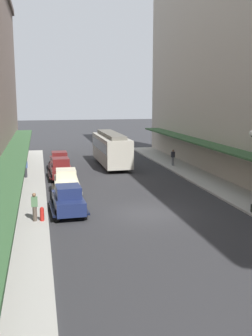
% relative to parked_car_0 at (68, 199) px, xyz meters
% --- Properties ---
extents(ground_plane, '(200.00, 200.00, 0.00)m').
position_rel_parked_car_0_xyz_m(ground_plane, '(4.76, -0.90, -0.94)').
color(ground_plane, '#2D2D30').
extents(sidewalk_left, '(3.00, 60.00, 0.15)m').
position_rel_parked_car_0_xyz_m(sidewalk_left, '(-2.74, -0.90, -0.87)').
color(sidewalk_left, '#A8A59E').
rests_on(sidewalk_left, ground).
extents(parked_car_0, '(2.27, 4.31, 1.84)m').
position_rel_parked_car_0_xyz_m(parked_car_0, '(0.00, 0.00, 0.00)').
color(parked_car_0, '#19234C').
rests_on(parked_car_0, ground).
extents(parked_car_1, '(2.25, 4.30, 1.84)m').
position_rel_parked_car_0_xyz_m(parked_car_1, '(0.24, 5.10, 0.00)').
color(parked_car_1, beige).
rests_on(parked_car_1, ground).
extents(parked_car_2, '(2.22, 4.29, 1.84)m').
position_rel_parked_car_0_xyz_m(parked_car_2, '(0.16, 10.70, 0.00)').
color(parked_car_2, '#591919').
rests_on(parked_car_2, ground).
extents(parked_car_3, '(2.16, 4.27, 1.84)m').
position_rel_parked_car_0_xyz_m(parked_car_3, '(0.25, 15.15, 0.00)').
color(parked_car_3, '#591919').
rests_on(parked_car_3, ground).
extents(streetcar, '(2.58, 9.62, 3.46)m').
position_rel_parked_car_0_xyz_m(streetcar, '(5.65, 16.28, 0.96)').
color(streetcar, '#ADA899').
rests_on(streetcar, ground).
extents(fire_hydrant, '(0.24, 0.24, 0.82)m').
position_rel_parked_car_0_xyz_m(fire_hydrant, '(-1.59, -1.44, -0.38)').
color(fire_hydrant, '#B21E19').
rests_on(fire_hydrant, sidewalk_left).
extents(pedestrian_0, '(0.36, 0.28, 1.67)m').
position_rel_parked_car_0_xyz_m(pedestrian_0, '(-3.55, 5.41, 0.07)').
color(pedestrian_0, '#4C4238').
rests_on(pedestrian_0, sidewalk_left).
extents(pedestrian_1, '(0.36, 0.24, 1.64)m').
position_rel_parked_car_0_xyz_m(pedestrian_1, '(-2.85, 11.34, 0.05)').
color(pedestrian_1, '#2D2D33').
rests_on(pedestrian_1, sidewalk_left).
extents(pedestrian_2, '(0.36, 0.24, 1.64)m').
position_rel_parked_car_0_xyz_m(pedestrian_2, '(11.75, 14.38, 0.05)').
color(pedestrian_2, slate).
rests_on(pedestrian_2, sidewalk_right).
extents(pedestrian_3, '(0.36, 0.24, 1.64)m').
position_rel_parked_car_0_xyz_m(pedestrian_3, '(-1.99, -1.37, 0.05)').
color(pedestrian_3, '#4C4238').
rests_on(pedestrian_3, sidewalk_left).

